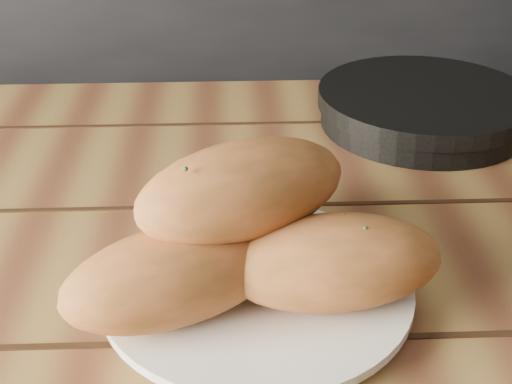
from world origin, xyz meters
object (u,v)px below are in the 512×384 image
Objects in this scene: skillet at (426,107)px; table at (246,345)px; plate at (257,290)px; bread_rolls at (249,232)px.

table is at bearing -128.46° from skillet.
plate is 0.06m from bread_rolls.
table is at bearing 92.26° from bread_rolls.
table is 6.32× the size of plate.
table is 4.08× the size of skillet.
skillet reaches higher than table.
skillet is (0.23, 0.29, 0.12)m from table.
bread_rolls reaches higher than plate.
bread_rolls is 0.41m from skillet.
skillet is at bearing 56.34° from bread_rolls.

